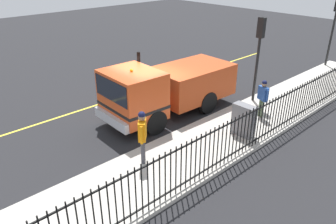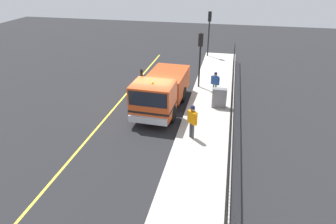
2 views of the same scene
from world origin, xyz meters
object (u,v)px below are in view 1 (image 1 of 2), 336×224
at_px(pedestrian_distant, 263,95).
at_px(traffic_light_near, 259,43).
at_px(traffic_cone, 154,89).
at_px(worker_standing, 142,132).
at_px(utility_cabinet, 244,120).
at_px(traffic_light_mid, 335,17).
at_px(work_truck, 163,87).

height_order(pedestrian_distant, traffic_light_near, traffic_light_near).
xyz_separation_m(traffic_light_near, traffic_cone, (-3.90, -2.69, -2.52)).
xyz_separation_m(worker_standing, utility_cabinet, (1.13, 3.84, -0.50)).
height_order(traffic_light_mid, utility_cabinet, traffic_light_mid).
bearing_deg(utility_cabinet, traffic_light_near, 117.68).
relative_size(worker_standing, utility_cabinet, 1.49).
height_order(worker_standing, traffic_light_mid, traffic_light_mid).
bearing_deg(worker_standing, traffic_light_mid, -44.22).
bearing_deg(work_truck, traffic_light_mid, -96.07).
relative_size(traffic_light_near, utility_cabinet, 3.11).
distance_m(worker_standing, pedestrian_distant, 5.70).
distance_m(work_truck, traffic_light_mid, 12.05).
relative_size(work_truck, utility_cabinet, 5.07).
relative_size(work_truck, pedestrian_distant, 3.83).
bearing_deg(traffic_light_near, utility_cabinet, 120.06).
bearing_deg(pedestrian_distant, traffic_cone, 35.37).
relative_size(worker_standing, traffic_light_near, 0.48).
bearing_deg(pedestrian_distant, worker_standing, 102.04).
bearing_deg(work_truck, traffic_cone, -28.42).
bearing_deg(traffic_light_mid, traffic_cone, 63.52).
bearing_deg(pedestrian_distant, traffic_light_mid, -62.58).
xyz_separation_m(traffic_light_near, utility_cabinet, (1.60, -3.05, -2.06)).
bearing_deg(pedestrian_distant, utility_cabinet, 121.83).
xyz_separation_m(pedestrian_distant, traffic_light_mid, (-1.29, 9.10, 1.87)).
bearing_deg(work_truck, traffic_light_near, -112.63).
distance_m(worker_standing, utility_cabinet, 4.03).
bearing_deg(traffic_cone, work_truck, -30.64).
relative_size(pedestrian_distant, traffic_light_mid, 0.40).
bearing_deg(traffic_light_near, worker_standing, 96.29).
bearing_deg(traffic_light_mid, utility_cabinet, 92.15).
height_order(utility_cabinet, traffic_cone, utility_cabinet).
relative_size(traffic_light_mid, utility_cabinet, 3.34).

